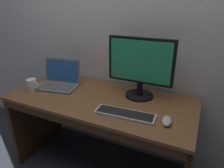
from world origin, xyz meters
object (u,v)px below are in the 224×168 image
laptop_space_gray (59,81)px  external_monitor (140,66)px  computer_mouse (167,121)px  coffee_mug (32,85)px  wired_keyboard (125,114)px

laptop_space_gray → external_monitor: size_ratio=0.76×
laptop_space_gray → external_monitor: (0.72, 0.10, 0.21)m
computer_mouse → coffee_mug: bearing=171.5°
external_monitor → wired_keyboard: (0.01, -0.31, -0.25)m
laptop_space_gray → coffee_mug: bearing=-130.8°
wired_keyboard → computer_mouse: (0.28, 0.02, 0.01)m
computer_mouse → coffee_mug: coffee_mug is taller
wired_keyboard → coffee_mug: 0.88m
laptop_space_gray → computer_mouse: laptop_space_gray is taller
laptop_space_gray → wired_keyboard: bearing=-15.9°
external_monitor → computer_mouse: (0.28, -0.29, -0.25)m
laptop_space_gray → computer_mouse: 1.03m
computer_mouse → laptop_space_gray: bearing=161.6°
laptop_space_gray → wired_keyboard: 0.76m
laptop_space_gray → wired_keyboard: (0.73, -0.21, -0.04)m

